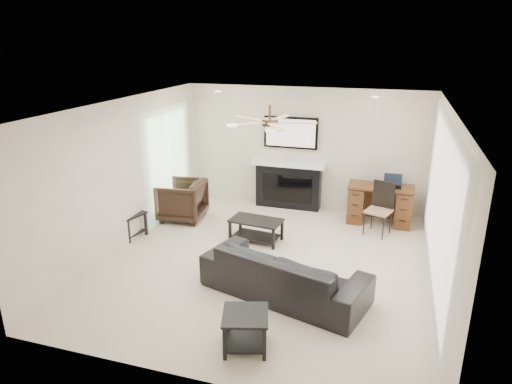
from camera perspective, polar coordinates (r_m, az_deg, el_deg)
room_shell at (r=6.81m, az=3.15°, el=3.90°), size 5.50×5.54×2.52m
sofa at (r=6.41m, az=3.54°, el=-10.09°), size 2.47×1.51×0.67m
armchair at (r=9.08m, az=-9.26°, el=-1.03°), size 0.94×0.92×0.78m
coffee_table at (r=8.07m, az=0.02°, el=-4.79°), size 0.95×0.60×0.40m
end_table_near at (r=5.49m, az=-1.33°, el=-16.95°), size 0.64×0.64×0.45m
end_table_left at (r=8.55m, az=-15.61°, el=-3.97°), size 0.61×0.61×0.45m
fireplace_unit at (r=9.45m, az=4.12°, el=3.56°), size 1.52×0.34×1.91m
desk at (r=9.07m, az=15.18°, el=-1.54°), size 1.22×0.56×0.76m
desk_chair at (r=8.52m, az=15.06°, el=-2.11°), size 0.54×0.55×0.97m
laptop at (r=8.90m, az=16.73°, el=1.29°), size 0.33×0.24×0.23m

